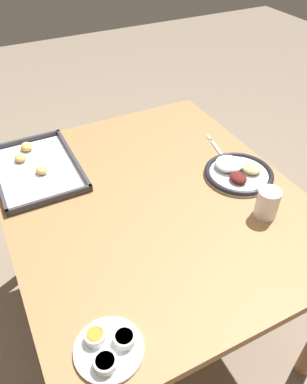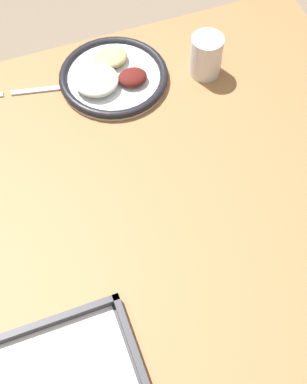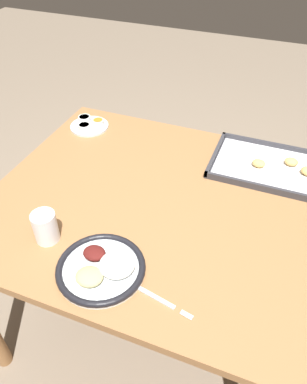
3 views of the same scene
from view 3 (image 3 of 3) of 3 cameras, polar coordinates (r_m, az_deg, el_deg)
ground_plane at (r=1.86m, az=0.35°, el=-18.03°), size 8.00×8.00×0.00m
dining_table at (r=1.36m, az=0.46°, el=-4.22°), size 1.14×0.98×0.73m
dinner_plate at (r=1.09m, az=-7.81°, el=-11.35°), size 0.26×0.26×0.05m
fork at (r=1.04m, az=-0.04°, el=-15.57°), size 0.21×0.06×0.00m
saucer_plate at (r=1.70m, az=-9.79°, el=10.10°), size 0.17×0.17×0.04m
baking_tray at (r=1.49m, az=17.35°, el=3.75°), size 0.42×0.30×0.04m
drinking_cup at (r=1.18m, az=-16.15°, el=-5.15°), size 0.07×0.07×0.10m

